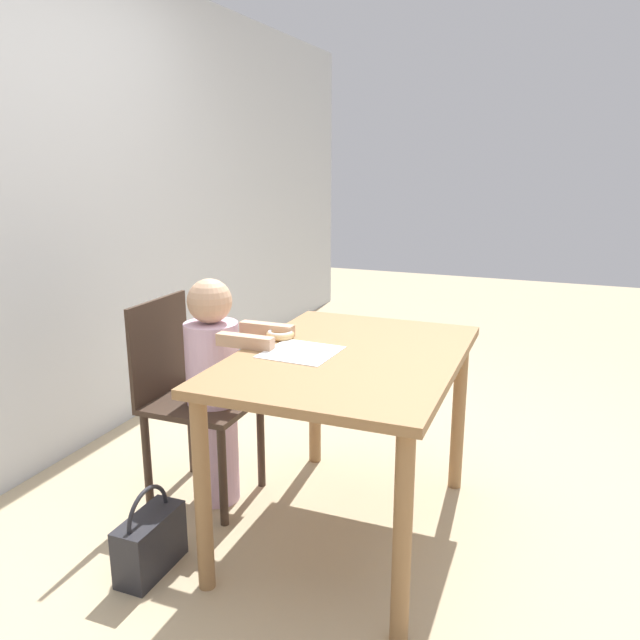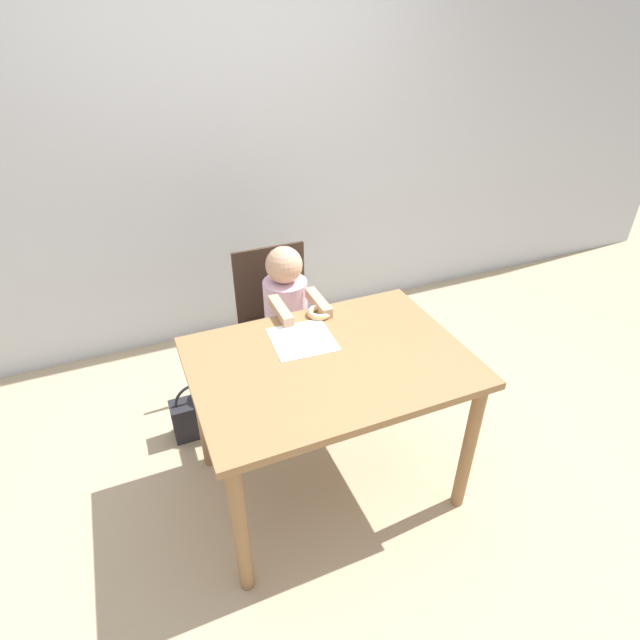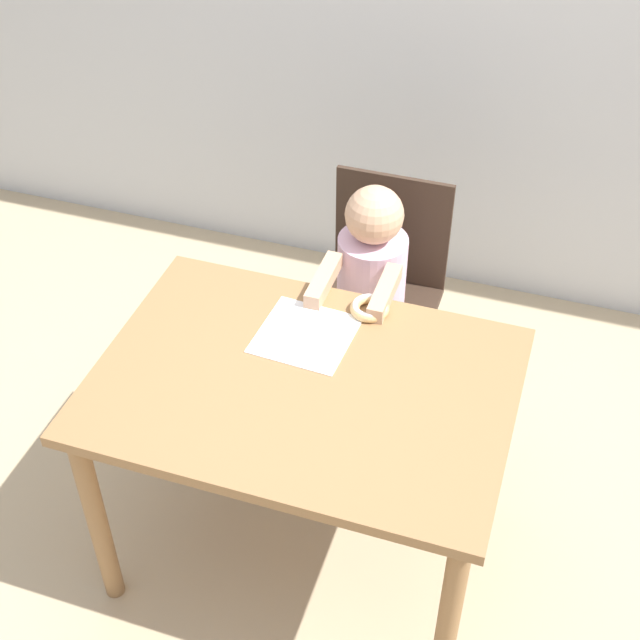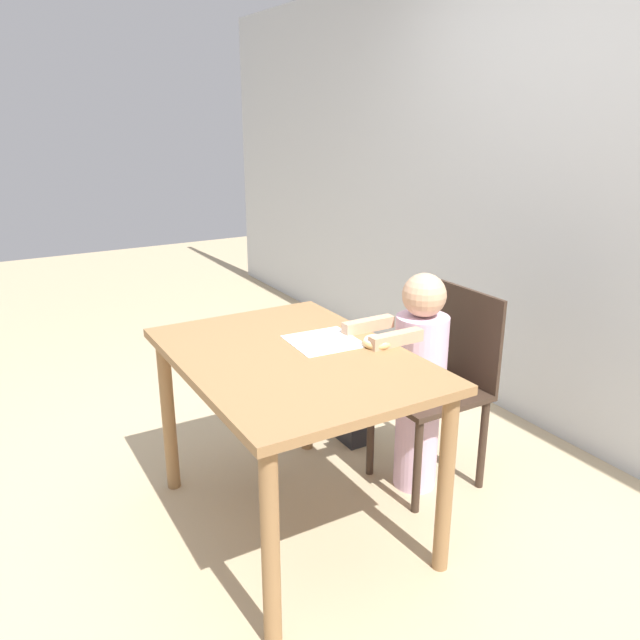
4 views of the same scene
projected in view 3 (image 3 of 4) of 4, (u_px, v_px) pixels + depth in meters
name	position (u px, v px, depth m)	size (l,w,h in m)	color
ground_plane	(306.00, 544.00, 2.98)	(12.00, 12.00, 0.00)	tan
wall_back	(443.00, 1.00, 3.30)	(8.00, 0.05, 2.50)	silver
dining_table	(304.00, 407.00, 2.54)	(1.17, 0.83, 0.77)	olive
chair	(379.00, 299.00, 3.20)	(0.42, 0.44, 0.91)	#38281E
child_figure	(369.00, 311.00, 3.07)	(0.25, 0.45, 1.02)	silver
donut	(370.00, 308.00, 2.68)	(0.12, 0.12, 0.03)	#DBB270
napkin	(305.00, 335.00, 2.61)	(0.29, 0.29, 0.00)	white
handbag	(230.00, 366.00, 3.45)	(0.29, 0.13, 0.34)	#232328
plate	(309.00, 332.00, 2.62)	(0.14, 0.14, 0.01)	white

